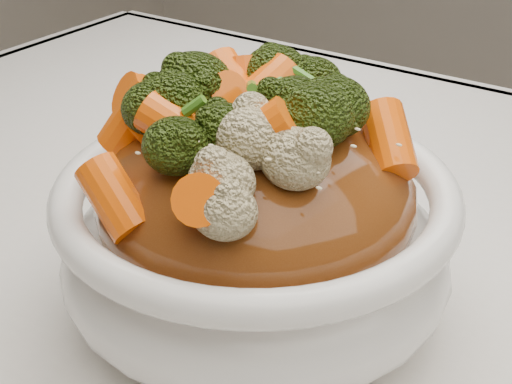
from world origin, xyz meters
The scene contains 8 objects.
tablecloth centered at (0.00, 0.00, 0.73)m, with size 1.20×0.80×0.04m, color white.
bowl centered at (-0.06, -0.06, 0.80)m, with size 0.24×0.24×0.09m, color white, non-canonical shape.
sauce_base centered at (-0.06, -0.06, 0.83)m, with size 0.19×0.19×0.10m, color #663211.
carrots centered at (-0.06, -0.06, 0.90)m, with size 0.19×0.19×0.06m, color #FF6008, non-canonical shape.
broccoli centered at (-0.06, -0.06, 0.90)m, with size 0.19×0.19×0.05m, color black, non-canonical shape.
cauliflower centered at (-0.06, -0.06, 0.90)m, with size 0.19×0.19×0.04m, color beige, non-canonical shape.
scallions centered at (-0.06, -0.06, 0.90)m, with size 0.14×0.14×0.02m, color #3D781B, non-canonical shape.
sesame_seeds centered at (-0.06, -0.06, 0.90)m, with size 0.17×0.17×0.01m, color beige, non-canonical shape.
Camera 1 is at (0.15, -0.36, 1.04)m, focal length 50.00 mm.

